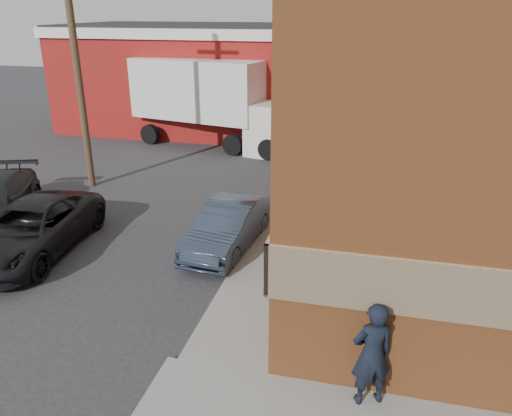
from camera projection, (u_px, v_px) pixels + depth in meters
The scene contains 8 objects.
ground at pixel (192, 366), 9.63m from camera, with size 90.00×90.00×0.00m, color #28282B.
sidewalk_west at pixel (298, 202), 17.58m from camera, with size 1.80×18.00×0.12m, color gray.
warehouse at pixel (215, 77), 27.92m from camera, with size 16.30×8.30×5.60m.
utility_pole at pixel (76, 59), 17.62m from camera, with size 2.00×0.26×9.00m.
man at pixel (372, 354), 8.27m from camera, with size 0.71×0.47×1.95m, color black.
sedan at pixel (228, 226), 14.16m from camera, with size 1.40×4.01×1.32m, color #2E3B4E.
suv_a at pixel (31, 229), 13.85m from camera, with size 2.36×5.11×1.42m, color black.
box_truck at pixel (214, 97), 24.02m from camera, with size 8.76×4.21×4.16m.
Camera 1 is at (3.05, -7.27, 6.44)m, focal length 35.00 mm.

